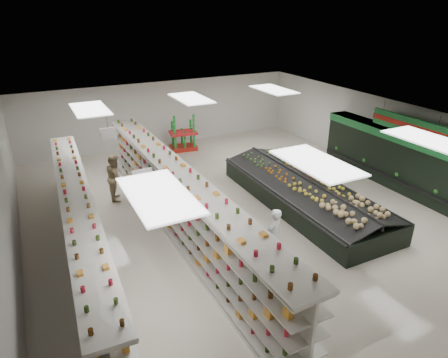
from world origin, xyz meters
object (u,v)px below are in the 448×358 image
soda_endcap (183,134)px  shopper_background (116,177)px  shopper_main (274,235)px  gondola_center (180,206)px  produce_island (304,192)px  gondola_left (81,230)px

soda_endcap → shopper_background: bearing=-136.5°
soda_endcap → shopper_background: shopper_background is taller
shopper_main → gondola_center: bearing=-74.6°
gondola_center → soda_endcap: bearing=66.9°
produce_island → shopper_background: (-5.87, 3.52, 0.37)m
soda_endcap → gondola_center: bearing=-112.0°
gondola_center → shopper_main: 3.05m
shopper_main → produce_island: bearing=-162.7°
soda_endcap → shopper_background: 5.79m
produce_island → gondola_center: bearing=179.0°
shopper_background → gondola_left: bearing=167.6°
gondola_left → soda_endcap: 9.42m
shopper_main → shopper_background: 6.60m
produce_island → shopper_main: (-2.82, -2.33, 0.30)m
gondola_left → gondola_center: gondola_center is taller
shopper_main → gondola_left: bearing=-50.0°
gondola_left → shopper_background: bearing=65.5°
gondola_left → shopper_main: gondola_left is taller
shopper_main → soda_endcap: bearing=-118.9°
gondola_left → produce_island: gondola_left is taller
gondola_left → shopper_background: gondola_left is taller
produce_island → shopper_main: shopper_main is taller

